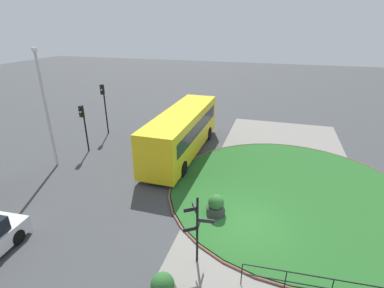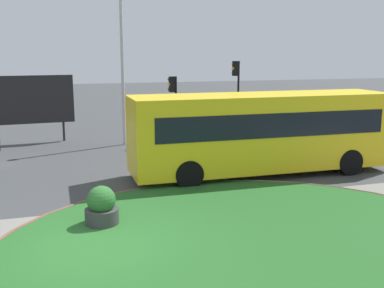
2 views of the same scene
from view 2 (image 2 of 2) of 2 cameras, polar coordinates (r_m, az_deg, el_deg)
name	(u,v)px [view 2 (image 2 of 2)]	position (r m, az deg, el deg)	size (l,w,h in m)	color
ground	(96,249)	(11.69, -11.71, -12.50)	(120.00, 120.00, 0.00)	#3D3F42
sidewalk_paving	(104,280)	(10.22, -10.81, -16.05)	(32.00, 8.73, 0.02)	gray
grass_island	(271,264)	(10.73, 9.67, -14.38)	(13.23, 13.23, 0.10)	#235B23
grass_kerb_ring	(271,264)	(10.73, 9.68, -14.35)	(13.54, 13.54, 0.11)	brown
bus_yellow	(262,131)	(17.95, 8.56, 1.53)	(10.09, 2.58, 3.10)	yellow
traffic_light_near	(173,95)	(23.52, -2.31, 6.07)	(0.49, 0.30, 3.45)	black
traffic_light_far	(236,82)	(25.22, 5.47, 7.54)	(0.49, 0.31, 4.18)	black
lamppost_tall	(122,65)	(23.57, -8.54, 9.52)	(0.32, 0.32, 7.41)	#B7B7BC
billboard_left	(30,101)	(25.30, -19.33, 5.05)	(4.40, 0.42, 3.49)	black
planter_kerbside	(102,208)	(12.84, -11.04, -7.78)	(0.91, 0.91, 1.15)	#383838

